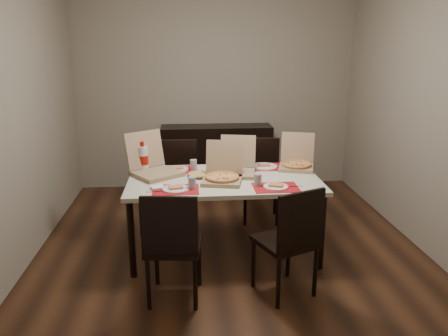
{
  "coord_description": "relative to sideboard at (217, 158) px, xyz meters",
  "views": [
    {
      "loc": [
        -0.41,
        -4.05,
        1.99
      ],
      "look_at": [
        -0.06,
        -0.11,
        0.85
      ],
      "focal_mm": 35.0,
      "sensor_mm": 36.0,
      "label": 1
    }
  ],
  "objects": [
    {
      "name": "ground",
      "position": [
        0.0,
        -1.78,
        -0.46
      ],
      "size": [
        3.8,
        4.0,
        0.02
      ],
      "primitive_type": "cube",
      "color": "#442615",
      "rests_on": "ground"
    },
    {
      "name": "room_walls",
      "position": [
        0.0,
        -1.35,
        1.28
      ],
      "size": [
        3.84,
        4.02,
        2.62
      ],
      "color": "gray",
      "rests_on": "ground"
    },
    {
      "name": "sideboard",
      "position": [
        0.0,
        0.0,
        0.0
      ],
      "size": [
        1.5,
        0.4,
        0.9
      ],
      "primitive_type": "cube",
      "color": "black",
      "rests_on": "ground"
    },
    {
      "name": "dining_table",
      "position": [
        -0.06,
        -1.89,
        0.23
      ],
      "size": [
        1.8,
        1.0,
        0.75
      ],
      "color": "beige",
      "rests_on": "ground"
    },
    {
      "name": "chair_near_left",
      "position": [
        -0.54,
        -2.75,
        0.06
      ],
      "size": [
        0.47,
        0.47,
        0.93
      ],
      "color": "black",
      "rests_on": "ground"
    },
    {
      "name": "chair_near_right",
      "position": [
        0.39,
        -2.75,
        0.06
      ],
      "size": [
        0.55,
        0.55,
        0.93
      ],
      "color": "black",
      "rests_on": "ground"
    },
    {
      "name": "chair_far_left",
      "position": [
        -0.51,
        -1.09,
        0.06
      ],
      "size": [
        0.43,
        0.43,
        0.93
      ],
      "color": "black",
      "rests_on": "ground"
    },
    {
      "name": "chair_far_right",
      "position": [
        0.44,
        -1.07,
        0.06
      ],
      "size": [
        0.47,
        0.47,
        0.93
      ],
      "color": "black",
      "rests_on": "ground"
    },
    {
      "name": "setting_near_left",
      "position": [
        -0.49,
        -2.19,
        0.32
      ],
      "size": [
        0.46,
        0.3,
        0.11
      ],
      "color": "#B70C15",
      "rests_on": "dining_table"
    },
    {
      "name": "setting_near_right",
      "position": [
        0.33,
        -2.2,
        0.32
      ],
      "size": [
        0.45,
        0.3,
        0.11
      ],
      "color": "#B70C15",
      "rests_on": "dining_table"
    },
    {
      "name": "setting_far_left",
      "position": [
        -0.48,
        -1.58,
        0.32
      ],
      "size": [
        0.5,
        0.3,
        0.11
      ],
      "color": "#B70C15",
      "rests_on": "dining_table"
    },
    {
      "name": "setting_far_right",
      "position": [
        0.34,
        -1.57,
        0.32
      ],
      "size": [
        0.46,
        0.3,
        0.11
      ],
      "color": "#B70C15",
      "rests_on": "dining_table"
    },
    {
      "name": "napkin_loose",
      "position": [
        -0.01,
        -1.98,
        0.31
      ],
      "size": [
        0.16,
        0.16,
        0.02
      ],
      "primitive_type": "cube",
      "rotation": [
        0.0,
        0.0,
        0.7
      ],
      "color": "white",
      "rests_on": "dining_table"
    },
    {
      "name": "pizza_box_center",
      "position": [
        -0.08,
        -1.98,
        0.36
      ],
      "size": [
        0.42,
        0.45,
        0.35
      ],
      "color": "#937555",
      "rests_on": "dining_table"
    },
    {
      "name": "pizza_box_right",
      "position": [
        0.71,
        -1.61,
        0.36
      ],
      "size": [
        0.43,
        0.46,
        0.34
      ],
      "color": "#937555",
      "rests_on": "dining_table"
    },
    {
      "name": "pizza_box_left",
      "position": [
        -0.73,
        -1.72,
        0.36
      ],
      "size": [
        0.58,
        0.59,
        0.4
      ],
      "color": "#937555",
      "rests_on": "dining_table"
    },
    {
      "name": "pizza_box_extra",
      "position": [
        0.08,
        -1.75,
        0.36
      ],
      "size": [
        0.42,
        0.45,
        0.35
      ],
      "color": "#937555",
      "rests_on": "dining_table"
    },
    {
      "name": "faina_plate",
      "position": [
        -0.3,
        -1.82,
        0.31
      ],
      "size": [
        0.23,
        0.23,
        0.03
      ],
      "color": "black",
      "rests_on": "dining_table"
    },
    {
      "name": "dip_bowl",
      "position": [
        0.09,
        -1.71,
        0.31
      ],
      "size": [
        0.13,
        0.13,
        0.03
      ],
      "primitive_type": "imported",
      "rotation": [
        0.0,
        0.0,
        0.32
      ],
      "color": "white",
      "rests_on": "dining_table"
    },
    {
      "name": "soda_bottle",
      "position": [
        -0.84,
        -1.61,
        0.43
      ],
      "size": [
        0.1,
        0.1,
        0.31
      ],
      "color": "silver",
      "rests_on": "dining_table"
    }
  ]
}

